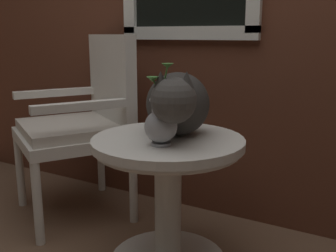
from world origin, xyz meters
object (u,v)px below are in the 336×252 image
(wicker_chair, at_px, (85,118))
(cat, at_px, (177,103))
(wicker_side_table, at_px, (168,181))
(pewter_vase_with_ivy, at_px, (161,122))

(wicker_chair, bearing_deg, cat, -17.34)
(wicker_side_table, xyz_separation_m, pewter_vase_with_ivy, (0.03, -0.11, 0.27))
(wicker_side_table, xyz_separation_m, wicker_chair, (-0.67, 0.25, 0.15))
(cat, relative_size, pewter_vase_with_ivy, 1.86)
(cat, xyz_separation_m, pewter_vase_with_ivy, (0.01, -0.15, -0.05))
(wicker_chair, relative_size, cat, 1.70)
(cat, distance_m, pewter_vase_with_ivy, 0.16)
(wicker_side_table, distance_m, cat, 0.33)
(wicker_side_table, relative_size, cat, 1.08)
(wicker_side_table, distance_m, wicker_chair, 0.73)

